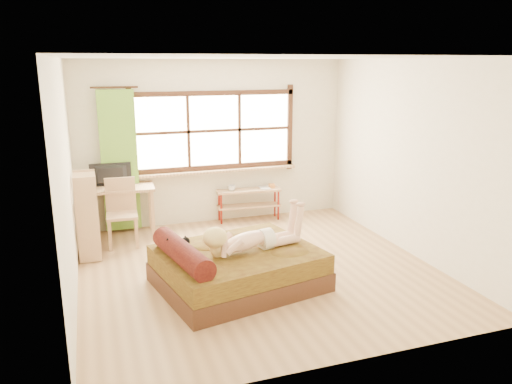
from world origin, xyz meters
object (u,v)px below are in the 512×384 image
object	(u,v)px
chair	(121,208)
pipe_shelf	(249,198)
kitten	(177,246)
woman	(251,228)
bed	(235,267)
desk	(112,194)
bookshelf	(87,215)

from	to	relation	value
chair	pipe_shelf	bearing A→B (deg)	15.33
kitten	woman	bearing A→B (deg)	-21.54
bed	kitten	bearing A→B (deg)	159.05
desk	pipe_shelf	size ratio (longest dim) A/B	1.17
desk	chair	distance (m)	0.40
bed	chair	distance (m)	2.32
bed	woman	world-z (taller)	woman
kitten	chair	xyz separation A→B (m)	(-0.49, 1.87, -0.02)
bed	bookshelf	xyz separation A→B (m)	(-1.65, 1.58, 0.35)
chair	desk	bearing A→B (deg)	108.98
bookshelf	kitten	bearing A→B (deg)	-56.79
desk	pipe_shelf	world-z (taller)	desk
bed	kitten	size ratio (longest dim) A/B	7.61
bookshelf	pipe_shelf	bearing A→B (deg)	18.14
kitten	pipe_shelf	size ratio (longest dim) A/B	0.25
woman	kitten	size ratio (longest dim) A/B	4.67
bed	desk	xyz separation A→B (m)	(-1.27, 2.34, 0.44)
woman	chair	world-z (taller)	woman
desk	bookshelf	xyz separation A→B (m)	(-0.38, -0.76, -0.08)
pipe_shelf	desk	bearing A→B (deg)	-172.06
pipe_shelf	bookshelf	size ratio (longest dim) A/B	0.93
woman	kitten	distance (m)	0.90
bed	pipe_shelf	distance (m)	2.65
woman	pipe_shelf	distance (m)	2.64
bed	desk	distance (m)	2.70
kitten	pipe_shelf	world-z (taller)	kitten
desk	bookshelf	world-z (taller)	bookshelf
bed	bookshelf	distance (m)	2.31
bed	pipe_shelf	size ratio (longest dim) A/B	1.89
desk	kitten	bearing A→B (deg)	-72.21
chair	pipe_shelf	world-z (taller)	chair
desk	chair	world-z (taller)	chair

